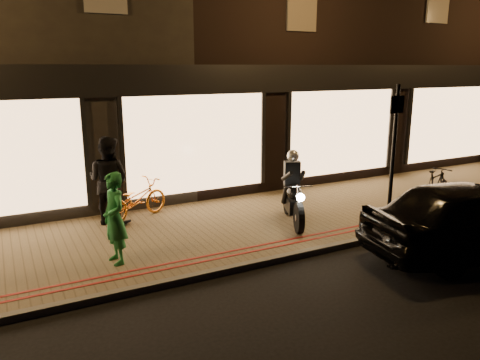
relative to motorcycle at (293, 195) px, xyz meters
name	(u,v)px	position (x,y,z in m)	size (l,w,h in m)	color
ground	(282,263)	(-1.24, -1.53, -0.73)	(90.00, 90.00, 0.00)	black
sidewalk	(233,227)	(-1.24, 0.47, -0.67)	(50.00, 4.00, 0.12)	brown
kerb_stone	(281,259)	(-1.24, -1.48, -0.67)	(50.00, 0.14, 0.12)	#59544C
red_kerb_lines	(267,246)	(-1.24, -0.98, -0.61)	(50.00, 0.26, 0.01)	maroon
building_row	(136,42)	(-1.24, 7.46, 3.51)	(48.00, 10.11, 8.50)	black
motorcycle	(293,195)	(0.00, 0.00, 0.00)	(0.93, 1.83, 1.59)	black
sign_post	(393,150)	(1.55, -1.28, 1.06)	(0.35, 0.08, 3.00)	black
bicycle_gold	(136,200)	(-2.97, 1.82, -0.17)	(0.59, 1.68, 0.88)	orange
bicycle_dark	(435,189)	(3.58, -0.73, -0.12)	(0.46, 1.64, 0.99)	black
person_green	(115,218)	(-3.94, -0.41, 0.19)	(0.59, 0.39, 1.61)	#1F7435
person_dark	(109,180)	(-3.55, 1.79, 0.34)	(0.93, 0.73, 1.91)	black
parked_car	(474,218)	(2.11, -2.84, -0.01)	(1.71, 4.25, 1.45)	black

